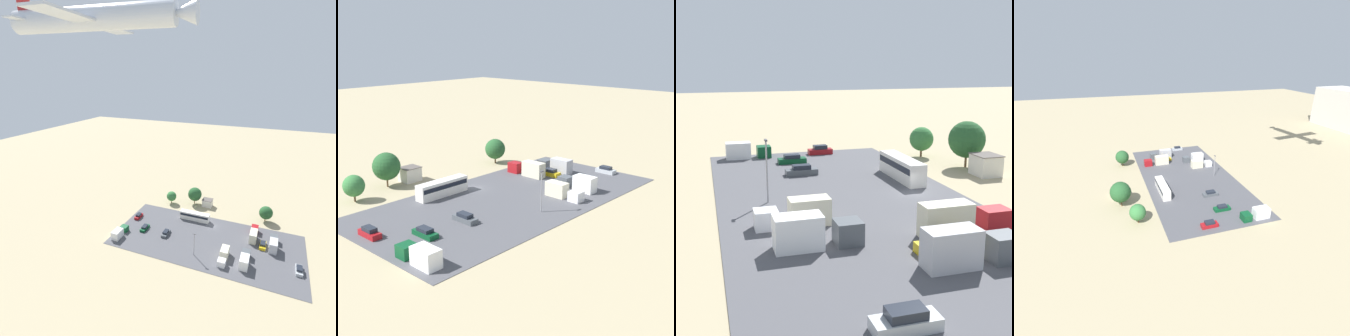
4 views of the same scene
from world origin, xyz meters
TOP-DOWN VIEW (x-y plane):
  - ground_plane at (0.00, 0.00)m, footprint 400.00×400.00m
  - parking_lot_surface at (0.00, 9.51)m, footprint 62.31×30.39m
  - shed_building at (5.92, -14.46)m, footprint 4.24×3.66m
  - bus at (7.56, -1.55)m, footprint 11.45×2.47m
  - parked_car_0 at (13.85, 11.89)m, footprint 1.80×4.75m
  - parked_car_1 at (28.29, 5.44)m, footprint 1.72×4.34m
  - parked_car_2 at (22.27, 11.76)m, footprint 1.86×4.61m
  - parked_car_3 at (-28.54, 13.93)m, footprint 1.86×4.55m
  - parked_car_4 at (-18.08, 5.89)m, footprint 1.96×4.42m
  - parked_truck_0 at (-14.73, 2.02)m, footprint 2.30×9.42m
  - parked_truck_1 at (28.52, 18.78)m, footprint 2.54×7.66m
  - parked_truck_2 at (-21.17, 5.17)m, footprint 2.45×8.64m
  - parked_truck_3 at (-7.50, 16.75)m, footprint 2.31×7.88m
  - parked_truck_4 at (-13.67, 16.56)m, footprint 2.51×8.22m
  - tree_near_shed at (11.66, -14.55)m, footprint 5.87×5.87m
  - tree_apron_mid at (21.17, -11.29)m, footprint 4.23×4.23m
  - tree_apron_far at (-17.65, -11.19)m, footprint 5.02×5.02m
  - light_pole_lot_centre at (1.45, 18.61)m, footprint 0.90×0.28m
  - airplane at (12.13, 43.52)m, footprint 33.15×26.97m

SIDE VIEW (x-z plane):
  - ground_plane at x=0.00m, z-range 0.00..0.00m
  - parking_lot_surface at x=0.00m, z-range 0.00..0.08m
  - parked_car_2 at x=22.27m, z-range -0.04..1.41m
  - parked_car_0 at x=13.85m, z-range -0.05..1.49m
  - parked_car_3 at x=-28.54m, z-range -0.05..1.52m
  - parked_car_1 at x=28.29m, z-range -0.06..1.58m
  - parked_car_4 at x=-18.08m, z-range -0.06..1.59m
  - parked_truck_1 at x=28.52m, z-range -0.04..2.79m
  - parked_truck_3 at x=-7.50m, z-range -0.04..2.83m
  - parked_truck_4 at x=-13.67m, z-range -0.06..3.18m
  - shed_building at x=5.92m, z-range 0.01..3.19m
  - parked_truck_0 at x=-14.73m, z-range -0.06..3.33m
  - parked_truck_2 at x=-21.17m, z-range -0.07..3.36m
  - bus at x=7.56m, z-range 0.20..3.35m
  - tree_apron_mid at x=21.17m, z-range 0.54..5.85m
  - tree_apron_far at x=-17.65m, z-range 0.57..6.74m
  - light_pole_lot_centre at x=1.45m, z-range 0.50..8.24m
  - tree_near_shed at x=11.66m, z-range 0.78..8.21m
  - airplane at x=12.13m, z-range 57.97..66.29m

